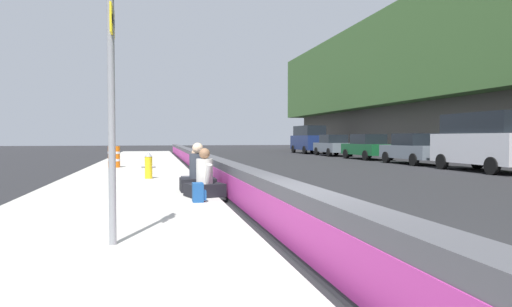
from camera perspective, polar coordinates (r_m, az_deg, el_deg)
The scene contains 15 objects.
ground_plane at distance 5.95m, azimuth 6.09°, elevation -12.51°, with size 160.00×160.00×0.00m, color #232326.
sidewalk_strip at distance 5.69m, azimuth -20.77°, elevation -12.58°, with size 80.00×4.40×0.14m, color #B5B2A8.
jersey_barrier at distance 5.86m, azimuth 6.07°, elevation -8.49°, with size 76.00×0.45×0.85m.
route_sign_post at distance 5.99m, azimuth -17.73°, elevation 8.82°, with size 0.44×0.09×3.60m.
fire_hydrant at distance 15.29m, azimuth -13.37°, elevation -1.40°, with size 0.26×0.46×0.88m.
seated_person_foreground at distance 10.45m, azimuth -6.49°, elevation -3.49°, with size 0.87×0.95×1.11m.
seated_person_middle at distance 11.52m, azimuth -7.34°, elevation -2.82°, with size 0.78×0.89×1.22m.
seated_person_rear at distance 12.56m, azimuth -7.57°, elevation -2.67°, with size 0.69×0.79×1.04m.
backpack at distance 9.61m, azimuth -7.26°, elevation -4.90°, with size 0.32×0.28×0.40m.
construction_barrel at distance 21.33m, azimuth -17.44°, elevation -0.40°, with size 0.54×0.54×0.95m.
parked_car_third at distance 22.03m, azimuth 26.87°, elevation 1.46°, with size 5.12×2.15×2.56m.
parked_car_fourth at distance 26.55m, azimuth 19.26°, elevation 0.57°, with size 4.50×1.95×1.71m.
parked_car_midline at distance 31.49m, azimuth 13.86°, elevation 0.84°, with size 4.55×2.04×1.71m.
parked_car_far at distance 36.99m, azimuth 9.67°, elevation 1.04°, with size 4.53×2.01×1.71m.
parked_car_farther at distance 42.29m, azimuth 6.66°, elevation 1.84°, with size 5.11×2.13×2.56m.
Camera 1 is at (-5.45, 1.85, 1.49)m, focal length 31.78 mm.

